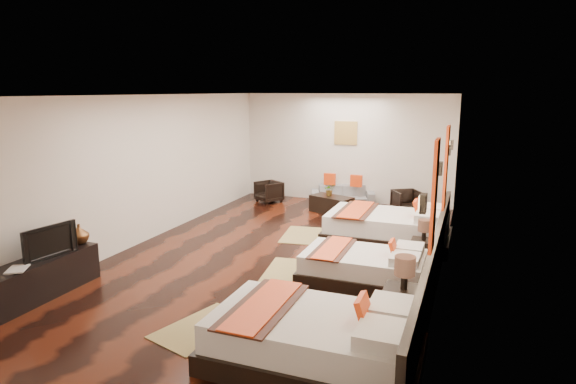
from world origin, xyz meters
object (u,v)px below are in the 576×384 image
at_px(nightstand_a, 403,304).
at_px(armchair_left, 269,192).
at_px(tv_console, 40,278).
at_px(bed_near, 317,339).
at_px(table_plant, 330,190).
at_px(book, 8,270).
at_px(figurine, 79,234).
at_px(tv, 47,241).
at_px(bed_far, 389,227).
at_px(armchair_right, 407,202).
at_px(sofa, 343,195).
at_px(coffee_table, 331,204).
at_px(bed_mid, 365,267).
at_px(nightstand_b, 423,250).

xyz_separation_m(nightstand_a, armchair_left, (-4.27, 5.84, -0.06)).
bearing_deg(tv_console, bed_near, -3.81).
xyz_separation_m(armchair_left, table_plant, (1.79, -0.46, 0.27)).
height_order(bed_near, table_plant, bed_near).
relative_size(book, armchair_left, 0.53).
bearing_deg(figurine, tv, -85.64).
height_order(bed_far, armchair_right, bed_far).
distance_m(armchair_right, table_plant, 1.86).
height_order(book, armchair_left, book).
distance_m(bed_far, book, 6.35).
bearing_deg(armchair_left, book, -62.23).
xyz_separation_m(bed_near, nightstand_a, (0.75, 1.12, 0.04)).
bearing_deg(nightstand_a, book, -165.07).
xyz_separation_m(sofa, coffee_table, (0.00, -1.04, -0.03)).
bearing_deg(armchair_right, bed_mid, -121.93).
bearing_deg(book, coffee_table, 69.19).
distance_m(tv_console, armchair_left, 6.71).
xyz_separation_m(bed_far, book, (-4.20, -4.76, 0.26)).
distance_m(tv, sofa, 7.50).
height_order(nightstand_b, table_plant, nightstand_b).
relative_size(nightstand_b, armchair_left, 1.31).
relative_size(tv, book, 2.59).
bearing_deg(table_plant, nightstand_b, -50.21).
bearing_deg(nightstand_b, bed_mid, -125.32).
bearing_deg(armchair_left, bed_mid, -18.90).
distance_m(nightstand_a, tv_console, 5.02).
height_order(bed_near, figurine, same).
bearing_deg(sofa, armchair_right, -32.58).
distance_m(nightstand_b, tv_console, 5.90).
bearing_deg(tv_console, nightstand_a, 9.60).
relative_size(nightstand_a, armchair_left, 1.56).
height_order(armchair_left, armchair_right, armchair_right).
height_order(nightstand_b, coffee_table, nightstand_b).
distance_m(bed_near, sofa, 7.66).
distance_m(book, figurine, 1.28).
bearing_deg(table_plant, nightstand_a, -65.16).
bearing_deg(bed_far, nightstand_b, -54.53).
height_order(nightstand_a, tv_console, nightstand_a).
bearing_deg(armchair_left, tv, -62.30).
bearing_deg(tv, armchair_right, -23.14).
bearing_deg(nightstand_b, book, -143.13).
bearing_deg(armchair_left, figurine, -63.38).
xyz_separation_m(bed_mid, bed_far, (0.01, 2.11, 0.06)).
xyz_separation_m(sofa, armchair_left, (-1.85, -0.52, 0.04)).
relative_size(book, sofa, 0.20).
bearing_deg(nightstand_a, armchair_right, 97.09).
bearing_deg(table_plant, tv, -111.58).
xyz_separation_m(nightstand_b, sofa, (-2.42, 3.97, -0.04)).
height_order(figurine, coffee_table, figurine).
bearing_deg(armchair_left, armchair_right, 34.79).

